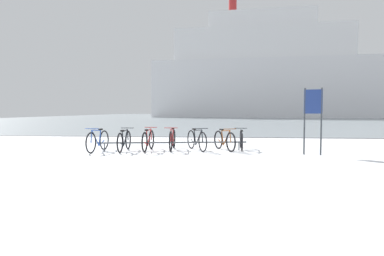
{
  "coord_description": "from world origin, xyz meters",
  "views": [
    {
      "loc": [
        0.27,
        -6.86,
        1.39
      ],
      "look_at": [
        -0.87,
        5.36,
        0.73
      ],
      "focal_mm": 30.48,
      "sensor_mm": 36.0,
      "label": 1
    }
  ],
  "objects": [
    {
      "name": "ground",
      "position": [
        0.0,
        53.9,
        -0.04
      ],
      "size": [
        80.0,
        132.0,
        0.08
      ],
      "color": "white"
    },
    {
      "name": "bicycle_0",
      "position": [
        -3.92,
        3.75,
        0.37
      ],
      "size": [
        0.46,
        1.67,
        0.81
      ],
      "color": "black",
      "rests_on": "ground"
    },
    {
      "name": "info_sign",
      "position": [
        3.09,
        3.62,
        1.43
      ],
      "size": [
        0.55,
        0.14,
        2.09
      ],
      "color": "#33383D",
      "rests_on": "ground"
    },
    {
      "name": "bicycle_2",
      "position": [
        -2.28,
        4.15,
        0.36
      ],
      "size": [
        0.46,
        1.64,
        0.8
      ],
      "color": "black",
      "rests_on": "ground"
    },
    {
      "name": "bicycle_5",
      "position": [
        0.34,
        4.46,
        0.35
      ],
      "size": [
        0.78,
        1.5,
        0.78
      ],
      "color": "black",
      "rests_on": "ground"
    },
    {
      "name": "bicycle_1",
      "position": [
        -3.08,
        4.01,
        0.35
      ],
      "size": [
        0.46,
        1.69,
        0.78
      ],
      "color": "black",
      "rests_on": "ground"
    },
    {
      "name": "bike_rack",
      "position": [
        -1.45,
        4.27,
        0.27
      ],
      "size": [
        5.12,
        0.88,
        0.31
      ],
      "color": "#4C5156",
      "rests_on": "ground"
    },
    {
      "name": "bicycle_4",
      "position": [
        -0.62,
        4.4,
        0.36
      ],
      "size": [
        0.83,
        1.56,
        0.8
      ],
      "color": "black",
      "rests_on": "ground"
    },
    {
      "name": "bicycle_6",
      "position": [
        0.94,
        4.79,
        0.34
      ],
      "size": [
        0.46,
        1.67,
        0.75
      ],
      "color": "black",
      "rests_on": "ground"
    },
    {
      "name": "ferry_ship",
      "position": [
        8.58,
        59.3,
        8.6
      ],
      "size": [
        45.51,
        12.83,
        25.66
      ],
      "color": "white",
      "rests_on": "ground"
    },
    {
      "name": "bicycle_3",
      "position": [
        -1.47,
        4.39,
        0.37
      ],
      "size": [
        0.46,
        1.7,
        0.82
      ],
      "color": "black",
      "rests_on": "ground"
    }
  ]
}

